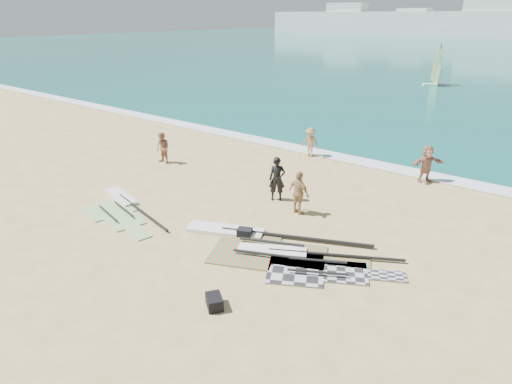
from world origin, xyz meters
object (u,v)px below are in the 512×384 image
Objects in this scene: gear_bag_near at (245,233)px; gear_bag_far at (214,302)px; rig_grey at (303,261)px; beachgoer_mid at (310,142)px; rig_orange at (257,242)px; beachgoer_back at (299,193)px; person_wetsuit at (277,179)px; rig_green at (121,207)px; beachgoer_left at (163,148)px; beachgoer_right at (427,164)px.

gear_bag_far is at bearing -62.73° from gear_bag_near.
beachgoer_mid reaches higher than rig_grey.
rig_orange is 9.70m from beachgoer_mid.
person_wetsuit is at bearing -9.41° from beachgoer_back.
gear_bag_near is at bearing 147.10° from rig_grey.
rig_green is 3.15× the size of beachgoer_mid.
rig_grey is 2.84× the size of person_wetsuit.
person_wetsuit is 1.07× the size of beachgoer_back.
rig_grey is 7.70m from rig_green.
beachgoer_back reaches higher than rig_grey.
beachgoer_back reaches higher than beachgoer_mid.
gear_bag_far reaches higher than rig_orange.
beachgoer_back is (-1.32, 6.04, 0.67)m from gear_bag_far.
rig_green is 7.31m from gear_bag_far.
beachgoer_left is 12.46m from beachgoer_right.
beachgoer_back reaches higher than rig_green.
gear_bag_far is at bearing -34.29° from beachgoer_left.
gear_bag_far reaches higher than rig_green.
beachgoer_back is (5.64, 3.81, 0.79)m from rig_green.
person_wetsuit is (-2.69, 6.60, 0.73)m from gear_bag_far.
person_wetsuit is at bearing 106.46° from gear_bag_near.
gear_bag_near is (-0.60, 0.08, 0.10)m from rig_orange.
rig_orange is 0.62m from gear_bag_near.
beachgoer_mid is at bearing 73.75° from person_wetsuit.
person_wetsuit reaches higher than beachgoer_left.
gear_bag_near is at bearing 148.38° from rig_orange.
gear_bag_near reaches higher than rig_orange.
person_wetsuit is at bearing -73.89° from beachgoer_mid.
beachgoer_right is at bearing -100.44° from beachgoer_back.
beachgoer_left is 1.01× the size of beachgoer_mid.
rig_green is at bearing 166.54° from rig_orange.
gear_bag_far is 6.22m from beachgoer_back.
person_wetsuit is at bearing 58.85° from rig_green.
beachgoer_mid is (-5.29, 9.13, 0.73)m from rig_grey.
gear_bag_far is 0.35× the size of beachgoer_mid.
rig_grey is 9.19m from beachgoer_right.
rig_green is at bearing 162.23° from gear_bag_far.
rig_orange is 3.56× the size of person_wetsuit.
beachgoer_mid is at bearing 46.61° from beachgoer_left.
beachgoer_mid reaches higher than rig_green.
gear_bag_far is at bearing -130.67° from rig_grey.
person_wetsuit is 1.14× the size of beachgoer_left.
rig_orange is 3.75m from person_wetsuit.
gear_bag_far is (-0.68, -3.20, 0.11)m from rig_grey.
beachgoer_left is at bearing 156.46° from gear_bag_near.
rig_grey is 1.82m from rig_orange.
gear_bag_far is at bearing -4.60° from rig_green.
beachgoer_right is (11.22, 5.41, 0.05)m from beachgoer_left.
beachgoer_back is at bearing 80.97° from gear_bag_near.
rig_grey is 3.27m from gear_bag_far.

